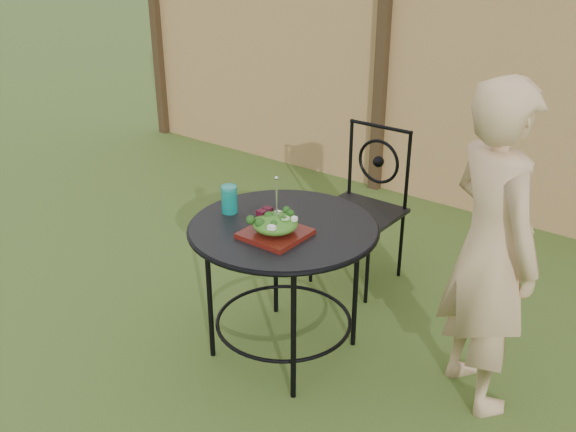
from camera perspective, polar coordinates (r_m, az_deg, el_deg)
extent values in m
plane|color=#2A4215|center=(3.29, 8.07, -13.96)|extent=(60.00, 60.00, 0.00)
cube|color=tan|center=(4.79, 22.32, 8.98)|extent=(8.00, 0.05, 1.80)
cube|color=black|center=(6.85, -11.50, 14.95)|extent=(0.09, 0.09, 1.90)
cube|color=black|center=(5.21, 8.31, 12.26)|extent=(0.09, 0.09, 1.90)
cylinder|color=black|center=(3.07, -0.41, -0.95)|extent=(0.90, 0.90, 0.02)
torus|color=black|center=(3.07, -0.41, -1.05)|extent=(0.92, 0.92, 0.02)
torus|color=black|center=(3.34, -0.39, -9.27)|extent=(0.70, 0.70, 0.02)
cylinder|color=black|center=(3.30, 6.03, -6.27)|extent=(0.03, 0.03, 0.71)
cylinder|color=black|center=(3.56, -1.11, -3.67)|extent=(0.03, 0.03, 0.71)
cylinder|color=black|center=(3.23, -6.98, -7.11)|extent=(0.03, 0.03, 0.71)
cylinder|color=black|center=(2.94, 0.49, -10.45)|extent=(0.03, 0.03, 0.71)
cube|color=black|center=(3.88, 6.25, 0.24)|extent=(0.46, 0.46, 0.03)
cylinder|color=black|center=(3.88, 8.24, 7.87)|extent=(0.42, 0.02, 0.02)
torus|color=black|center=(3.95, 8.05, 4.81)|extent=(0.28, 0.02, 0.28)
cylinder|color=black|center=(3.93, 2.07, -3.05)|extent=(0.02, 0.02, 0.44)
cylinder|color=black|center=(3.74, 7.06, -4.76)|extent=(0.02, 0.02, 0.44)
cylinder|color=black|center=(4.23, 5.25, -1.05)|extent=(0.02, 0.02, 0.44)
cylinder|color=black|center=(4.05, 10.00, -2.53)|extent=(0.02, 0.02, 0.44)
cylinder|color=black|center=(4.05, 5.58, 5.15)|extent=(0.02, 0.02, 0.50)
cylinder|color=black|center=(3.87, 10.59, 3.89)|extent=(0.02, 0.02, 0.50)
imported|color=tan|center=(2.90, 17.58, -2.87)|extent=(0.66, 0.62, 1.52)
cube|color=#3F0909|center=(2.95, -1.14, -1.58)|extent=(0.27, 0.27, 0.02)
ellipsoid|color=#235614|center=(2.93, -1.15, -0.67)|extent=(0.21, 0.21, 0.08)
cylinder|color=silver|center=(2.87, -1.01, 1.62)|extent=(0.01, 0.01, 0.18)
cylinder|color=#0B8277|center=(3.19, -5.24, 1.49)|extent=(0.08, 0.08, 0.14)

